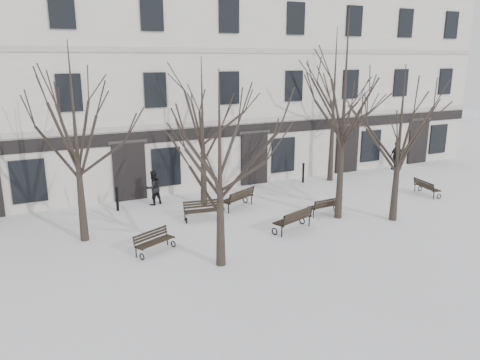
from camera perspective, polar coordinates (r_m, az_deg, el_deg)
ground at (r=18.36m, az=3.63°, el=-7.52°), size 100.00×100.00×0.00m
building at (r=28.99m, az=-9.25°, el=11.69°), size 40.40×10.20×11.40m
tree_1 at (r=15.16m, az=-2.50°, el=4.02°), size 4.62×4.62×6.60m
tree_2 at (r=20.34m, az=12.66°, el=10.39°), size 6.19×6.19×8.84m
tree_3 at (r=20.83m, az=19.00°, el=6.33°), size 4.69×4.69×6.71m
tree_4 at (r=18.32m, az=-19.56°, el=6.94°), size 5.29×5.29×7.56m
tree_5 at (r=22.01m, az=-4.62°, el=7.98°), size 4.91×4.91×7.01m
tree_6 at (r=27.00m, az=11.44°, el=11.05°), size 6.00×6.00×8.57m
bench_0 at (r=17.54m, az=-10.46°, el=-7.30°), size 1.65×1.17×0.80m
bench_1 at (r=19.37m, az=6.58°, el=-4.74°), size 1.99×1.25×0.95m
bench_2 at (r=21.58m, az=10.40°, el=-3.06°), size 1.64×0.67×0.81m
bench_3 at (r=20.62m, az=-4.49°, el=-3.62°), size 1.78×0.87×0.86m
bench_4 at (r=22.10m, az=-0.21°, el=-2.18°), size 1.97×1.44×0.95m
bench_5 at (r=26.11m, az=21.75°, el=-0.79°), size 0.84×1.67×0.80m
bollard_a at (r=22.47m, az=-14.76°, el=-2.13°), size 0.15×0.15×1.15m
bollard_b at (r=26.89m, az=7.72°, el=0.96°), size 0.15×0.15×1.16m
pedestrian_b at (r=23.20m, az=-10.44°, el=-2.95°), size 0.97×0.85×1.69m
pedestrian_c at (r=31.57m, az=18.40°, el=1.23°), size 1.07×0.47×1.81m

